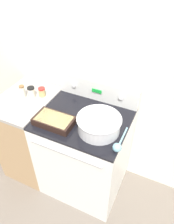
{
  "coord_description": "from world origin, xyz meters",
  "views": [
    {
      "loc": [
        0.6,
        -0.89,
        2.13
      ],
      "look_at": [
        0.02,
        0.33,
        0.99
      ],
      "focal_mm": 35.0,
      "sensor_mm": 36.0,
      "label": 1
    }
  ],
  "objects_px": {
    "spice_jar_black_cap": "(32,92)",
    "casserole_dish": "(54,120)",
    "ladle": "(118,146)",
    "mixing_bowl": "(99,123)",
    "spice_jar_brown_cap": "(23,91)",
    "spice_jar_red_cap": "(42,92)"
  },
  "relations": [
    {
      "from": "spice_jar_black_cap",
      "to": "casserole_dish",
      "type": "bearing_deg",
      "value": -29.96
    },
    {
      "from": "ladle",
      "to": "spice_jar_black_cap",
      "type": "distance_m",
      "value": 0.94
    },
    {
      "from": "mixing_bowl",
      "to": "spice_jar_brown_cap",
      "type": "distance_m",
      "value": 0.8
    },
    {
      "from": "spice_jar_black_cap",
      "to": "mixing_bowl",
      "type": "bearing_deg",
      "value": -10.07
    },
    {
      "from": "casserole_dish",
      "to": "spice_jar_black_cap",
      "type": "distance_m",
      "value": 0.42
    },
    {
      "from": "ladle",
      "to": "spice_jar_brown_cap",
      "type": "bearing_deg",
      "value": 167.69
    },
    {
      "from": "mixing_bowl",
      "to": "spice_jar_brown_cap",
      "type": "height_order",
      "value": "spice_jar_brown_cap"
    },
    {
      "from": "casserole_dish",
      "to": "spice_jar_black_cap",
      "type": "height_order",
      "value": "spice_jar_black_cap"
    },
    {
      "from": "ladle",
      "to": "spice_jar_red_cap",
      "type": "xyz_separation_m",
      "value": [
        -0.84,
        0.3,
        0.03
      ]
    },
    {
      "from": "casserole_dish",
      "to": "spice_jar_brown_cap",
      "type": "bearing_deg",
      "value": 157.74
    },
    {
      "from": "mixing_bowl",
      "to": "spice_jar_brown_cap",
      "type": "relative_size",
      "value": 2.92
    },
    {
      "from": "casserole_dish",
      "to": "spice_jar_red_cap",
      "type": "relative_size",
      "value": 3.74
    },
    {
      "from": "casserole_dish",
      "to": "spice_jar_brown_cap",
      "type": "xyz_separation_m",
      "value": [
        -0.44,
        0.18,
        0.04
      ]
    },
    {
      "from": "spice_jar_red_cap",
      "to": "spice_jar_black_cap",
      "type": "height_order",
      "value": "spice_jar_black_cap"
    },
    {
      "from": "casserole_dish",
      "to": "ladle",
      "type": "bearing_deg",
      "value": -3.6
    },
    {
      "from": "mixing_bowl",
      "to": "ladle",
      "type": "distance_m",
      "value": 0.23
    },
    {
      "from": "spice_jar_black_cap",
      "to": "spice_jar_brown_cap",
      "type": "distance_m",
      "value": 0.08
    },
    {
      "from": "mixing_bowl",
      "to": "spice_jar_red_cap",
      "type": "relative_size",
      "value": 4.07
    },
    {
      "from": "spice_jar_red_cap",
      "to": "spice_jar_brown_cap",
      "type": "relative_size",
      "value": 0.72
    },
    {
      "from": "spice_jar_red_cap",
      "to": "ladle",
      "type": "bearing_deg",
      "value": -19.82
    },
    {
      "from": "mixing_bowl",
      "to": "spice_jar_black_cap",
      "type": "bearing_deg",
      "value": 169.93
    },
    {
      "from": "ladle",
      "to": "mixing_bowl",
      "type": "bearing_deg",
      "value": 148.72
    }
  ]
}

